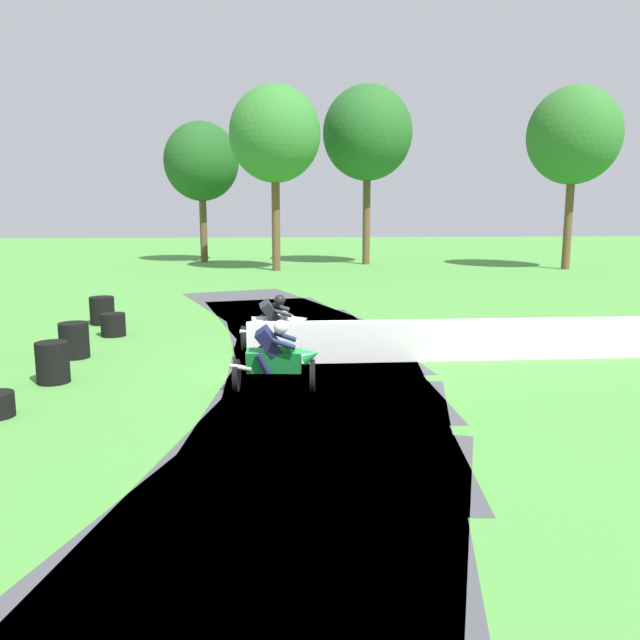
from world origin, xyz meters
The scene contains 13 objects.
ground_plane centered at (0.00, 0.00, 0.00)m, with size 120.00×120.00×0.00m, color #4C933D.
track_asphalt centered at (-0.60, -0.01, 0.00)m, with size 6.99×25.96×0.01m.
safety_barrier centered at (5.51, 0.06, 0.45)m, with size 0.30×14.24×0.90m, color white.
motorcycle_lead_green centered at (-0.94, -2.26, 0.65)m, with size 1.70×0.82×1.43m.
motorcycle_chase_white centered at (-0.97, 1.29, 0.64)m, with size 1.69×0.94×1.43m.
tire_stack_mid_b centered at (-5.28, -1.31, 0.40)m, with size 0.62×0.62×0.80m.
tire_stack_far centered at (-5.52, 0.79, 0.40)m, with size 0.65×0.65×0.80m.
tire_stack_extra_a centered at (-5.27, 3.27, 0.30)m, with size 0.64×0.64×0.60m.
tire_stack_extra_b centered at (-6.03, 5.06, 0.40)m, with size 0.70×0.70×0.80m.
tree_far_left centered at (4.37, 24.46, 7.58)m, with size 5.18×5.18×10.33m.
tree_far_right centered at (-5.48, 26.79, 6.09)m, with size 4.53×4.53×8.51m.
tree_mid_rise centered at (14.93, 20.64, 7.11)m, with size 4.91×4.91×9.72m.
tree_behind_barrier centered at (-0.98, 20.91, 7.10)m, with size 4.76×4.76×9.64m.
Camera 1 is at (-0.93, -13.63, 3.34)m, focal length 35.92 mm.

